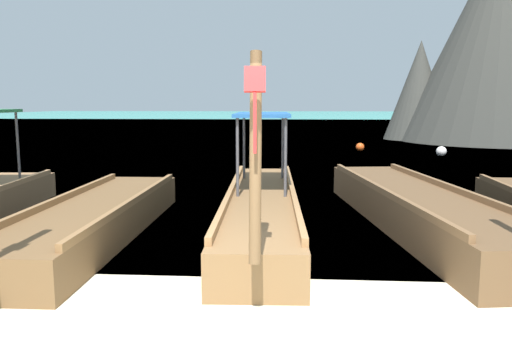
# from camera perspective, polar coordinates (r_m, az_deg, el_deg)

# --- Properties ---
(ground) EXTENTS (120.00, 120.00, 0.00)m
(ground) POSITION_cam_1_polar(r_m,az_deg,el_deg) (4.99, -2.67, -17.21)
(ground) COLOR beige
(sea_water) EXTENTS (120.00, 120.00, 0.00)m
(sea_water) POSITION_cam_1_polar(r_m,az_deg,el_deg) (65.82, 3.43, 5.92)
(sea_water) COLOR #2DB29E
(sea_water) RESTS_ON ground
(longtail_boat_pink_ribbon) EXTENTS (1.35, 6.22, 2.28)m
(longtail_boat_pink_ribbon) POSITION_cam_1_polar(r_m,az_deg,el_deg) (8.30, -17.93, -5.33)
(longtail_boat_pink_ribbon) COLOR brown
(longtail_boat_pink_ribbon) RESTS_ON ground
(longtail_boat_red_ribbon) EXTENTS (1.40, 7.15, 2.63)m
(longtail_boat_red_ribbon) POSITION_cam_1_polar(r_m,az_deg,el_deg) (8.54, 0.64, -4.15)
(longtail_boat_red_ribbon) COLOR brown
(longtail_boat_red_ribbon) RESTS_ON ground
(longtail_boat_turquoise_ribbon) EXTENTS (2.23, 7.30, 2.64)m
(longtail_boat_turquoise_ribbon) POSITION_cam_1_polar(r_m,az_deg,el_deg) (8.90, 17.99, -4.21)
(longtail_boat_turquoise_ribbon) COLOR brown
(longtail_boat_turquoise_ribbon) RESTS_ON ground
(karst_rock) EXTENTS (11.12, 10.47, 12.12)m
(karst_rock) POSITION_cam_1_polar(r_m,az_deg,el_deg) (30.88, 25.79, 13.71)
(karst_rock) COLOR #383833
(karst_rock) RESTS_ON ground
(mooring_buoy_near) EXTENTS (0.40, 0.40, 0.40)m
(mooring_buoy_near) POSITION_cam_1_polar(r_m,az_deg,el_deg) (20.96, 20.46, 2.07)
(mooring_buoy_near) COLOR white
(mooring_buoy_near) RESTS_ON sea_water
(mooring_buoy_far) EXTENTS (0.36, 0.36, 0.36)m
(mooring_buoy_far) POSITION_cam_1_polar(r_m,az_deg,el_deg) (22.25, 11.83, 2.64)
(mooring_buoy_far) COLOR #EA5119
(mooring_buoy_far) RESTS_ON sea_water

